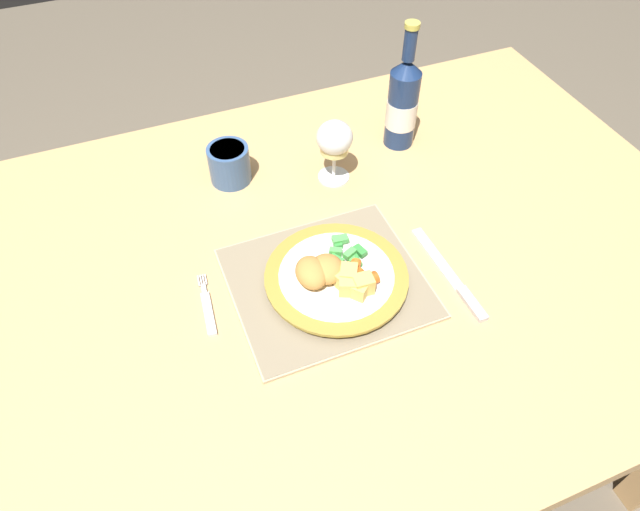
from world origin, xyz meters
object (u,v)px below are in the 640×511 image
(wine_glass, at_px, (335,141))
(dining_table, at_px, (305,291))
(bottle, at_px, (403,103))
(dinner_plate, at_px, (336,278))
(fork, at_px, (208,309))
(table_knife, at_px, (454,280))
(drinking_cup, at_px, (229,163))

(wine_glass, bearing_deg, dining_table, -125.45)
(wine_glass, bearing_deg, bottle, 17.82)
(dinner_plate, height_order, wine_glass, wine_glass)
(fork, distance_m, table_knife, 0.41)
(dinner_plate, bearing_deg, table_knife, -20.01)
(dinner_plate, distance_m, wine_glass, 0.28)
(dining_table, distance_m, table_knife, 0.27)
(dining_table, bearing_deg, bottle, 38.66)
(dinner_plate, xyz_separation_m, drinking_cup, (-0.09, 0.32, 0.02))
(table_knife, xyz_separation_m, bottle, (0.09, 0.37, 0.09))
(dining_table, bearing_deg, dinner_plate, -61.89)
(dinner_plate, height_order, bottle, bottle)
(dinner_plate, height_order, drinking_cup, drinking_cup)
(drinking_cup, bearing_deg, bottle, -2.72)
(table_knife, bearing_deg, dining_table, 149.30)
(dining_table, height_order, drinking_cup, drinking_cup)
(dinner_plate, bearing_deg, drinking_cup, 105.20)
(dining_table, height_order, bottle, bottle)
(fork, height_order, drinking_cup, drinking_cup)
(wine_glass, bearing_deg, fork, -144.59)
(fork, distance_m, bottle, 0.56)
(dining_table, height_order, dinner_plate, dinner_plate)
(table_knife, height_order, bottle, bottle)
(dining_table, bearing_deg, table_knife, -30.70)
(fork, bearing_deg, wine_glass, 35.41)
(dining_table, relative_size, bottle, 5.80)
(bottle, bearing_deg, table_knife, -102.94)
(dinner_plate, height_order, table_knife, dinner_plate)
(table_knife, relative_size, bottle, 0.84)
(dining_table, bearing_deg, wine_glass, 54.55)
(table_knife, bearing_deg, bottle, 77.06)
(dinner_plate, relative_size, table_knife, 1.09)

